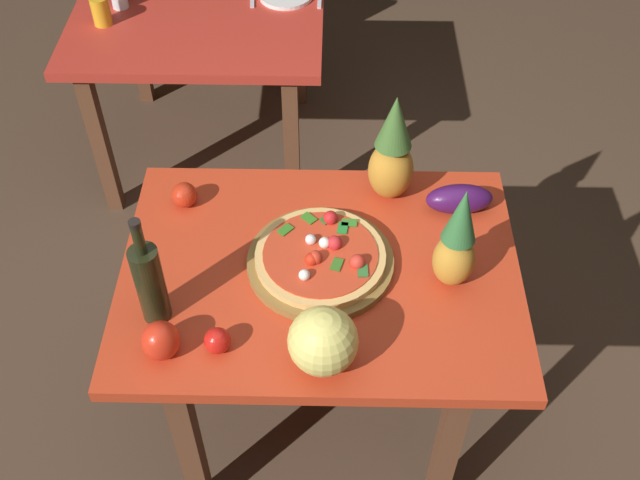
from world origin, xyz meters
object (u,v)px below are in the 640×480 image
object	(u,v)px
eggplant	(459,199)
wine_bottle	(150,282)
background_table	(200,33)
pineapple_right	(457,243)
pizza	(321,255)
melon	(323,341)
drinking_glass_juice	(101,11)
pineapple_left	(392,153)
bell_pepper	(161,340)
tomato_beside_pepper	(184,195)
pizza_board	(320,262)
tomato_by_bottle	(217,341)
display_table	(320,290)

from	to	relation	value
eggplant	wine_bottle	bearing A→B (deg)	-153.93
background_table	pineapple_right	size ratio (longest dim) A/B	2.99
pizza	melon	xyz separation A→B (m)	(0.01, -0.32, 0.05)
melon	drinking_glass_juice	world-z (taller)	melon
pineapple_left	eggplant	world-z (taller)	pineapple_left
bell_pepper	drinking_glass_juice	size ratio (longest dim) A/B	0.96
background_table	tomato_beside_pepper	bearing A→B (deg)	-84.35
pineapple_right	pizza_board	bearing A→B (deg)	172.61
melon	tomato_by_bottle	distance (m)	0.28
pineapple_right	background_table	bearing A→B (deg)	122.40
melon	bell_pepper	distance (m)	0.41
tomato_beside_pepper	background_table	bearing A→B (deg)	95.65
pineapple_right	drinking_glass_juice	bearing A→B (deg)	133.84
background_table	pizza_board	size ratio (longest dim) A/B	2.46
pineapple_right	tomato_by_bottle	world-z (taller)	pineapple_right
eggplant	display_table	bearing A→B (deg)	-149.38
pineapple_left	tomato_beside_pepper	distance (m)	0.63
melon	tomato_beside_pepper	bearing A→B (deg)	127.35
eggplant	bell_pepper	bearing A→B (deg)	-146.67
tomato_by_bottle	drinking_glass_juice	bearing A→B (deg)	112.22
pizza_board	pineapple_right	size ratio (longest dim) A/B	1.22
display_table	tomato_beside_pepper	size ratio (longest dim) A/B	14.54
drinking_glass_juice	pineapple_left	bearing A→B (deg)	-41.15
pizza	eggplant	bearing A→B (deg)	29.08
tomato_by_bottle	pizza_board	bearing A→B (deg)	48.62
tomato_by_bottle	pineapple_left	bearing A→B (deg)	51.77
wine_bottle	background_table	bearing A→B (deg)	93.52
display_table	bell_pepper	bearing A→B (deg)	-144.03
tomato_beside_pepper	drinking_glass_juice	bearing A→B (deg)	114.92
wine_bottle	melon	xyz separation A→B (m)	(0.44, -0.14, -0.05)
pizza_board	melon	world-z (taller)	melon
pizza_board	wine_bottle	size ratio (longest dim) A/B	1.17
display_table	melon	world-z (taller)	melon
pizza	drinking_glass_juice	size ratio (longest dim) A/B	3.27
eggplant	tomato_beside_pepper	bearing A→B (deg)	179.42
eggplant	tomato_by_bottle	distance (m)	0.84
background_table	melon	distance (m)	1.76
eggplant	tomato_by_bottle	size ratio (longest dim) A/B	2.90
wine_bottle	display_table	bearing A→B (deg)	21.37
display_table	eggplant	bearing A→B (deg)	30.62
pineapple_left	eggplant	distance (m)	0.25
tomato_beside_pepper	drinking_glass_juice	world-z (taller)	drinking_glass_juice
pineapple_left	tomato_beside_pepper	world-z (taller)	pineapple_left
background_table	tomato_by_bottle	bearing A→B (deg)	-80.69
background_table	bell_pepper	distance (m)	1.66
melon	eggplant	xyz separation A→B (m)	(0.40, 0.55, -0.04)
drinking_glass_juice	tomato_beside_pepper	bearing A→B (deg)	-65.08
pizza	tomato_beside_pepper	world-z (taller)	pizza
pineapple_right	tomato_beside_pepper	xyz separation A→B (m)	(-0.77, 0.28, -0.11)
background_table	tomato_by_bottle	size ratio (longest dim) A/B	14.72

